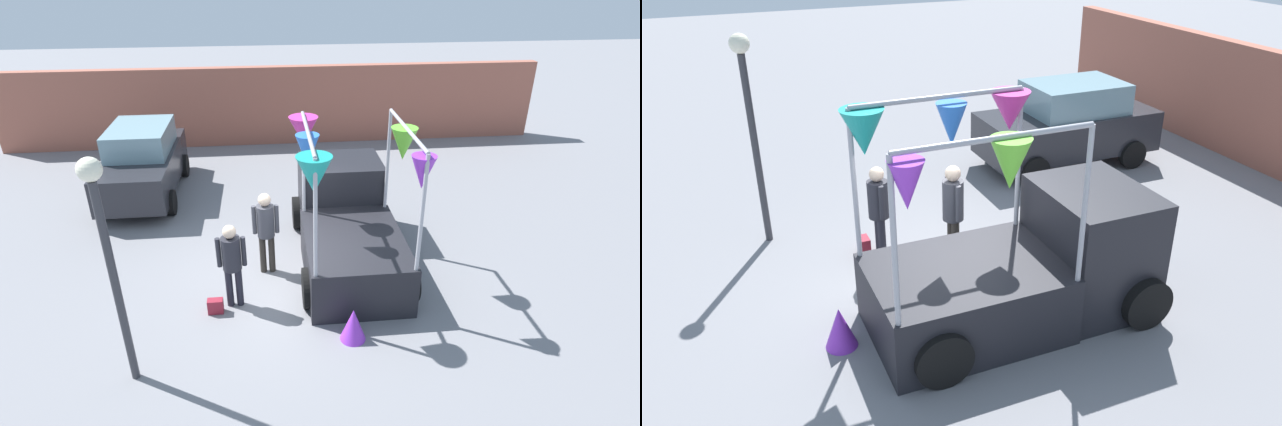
# 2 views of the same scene
# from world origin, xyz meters

# --- Properties ---
(ground_plane) EXTENTS (60.00, 60.00, 0.00)m
(ground_plane) POSITION_xyz_m (0.00, 0.00, 0.00)
(ground_plane) COLOR slate
(vendor_truck) EXTENTS (2.32, 4.09, 3.15)m
(vendor_truck) POSITION_xyz_m (1.27, 0.94, 0.89)
(vendor_truck) COLOR black
(vendor_truck) RESTS_ON ground
(parked_car) EXTENTS (1.88, 4.00, 1.88)m
(parked_car) POSITION_xyz_m (-3.61, 4.59, 0.94)
(parked_car) COLOR #26262B
(parked_car) RESTS_ON ground
(person_customer) EXTENTS (0.53, 0.34, 1.68)m
(person_customer) POSITION_xyz_m (-1.02, -0.60, 1.01)
(person_customer) COLOR black
(person_customer) RESTS_ON ground
(person_vendor) EXTENTS (0.53, 0.34, 1.76)m
(person_vendor) POSITION_xyz_m (-0.40, 0.45, 1.07)
(person_vendor) COLOR #2D2823
(person_vendor) RESTS_ON ground
(handbag) EXTENTS (0.28, 0.16, 0.28)m
(handbag) POSITION_xyz_m (-1.37, -0.80, 0.14)
(handbag) COLOR maroon
(handbag) RESTS_ON ground
(street_lamp) EXTENTS (0.32, 0.32, 3.62)m
(street_lamp) POSITION_xyz_m (-2.48, -2.26, 2.39)
(street_lamp) COLOR #333338
(street_lamp) RESTS_ON ground
(brick_boundary_wall) EXTENTS (18.00, 0.36, 2.60)m
(brick_boundary_wall) POSITION_xyz_m (0.00, 8.49, 1.30)
(brick_boundary_wall) COLOR #9E5947
(brick_boundary_wall) RESTS_ON ground
(folded_kite_bundle_violet) EXTENTS (0.59, 0.59, 0.60)m
(folded_kite_bundle_violet) POSITION_xyz_m (1.00, -1.76, 0.30)
(folded_kite_bundle_violet) COLOR purple
(folded_kite_bundle_violet) RESTS_ON ground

